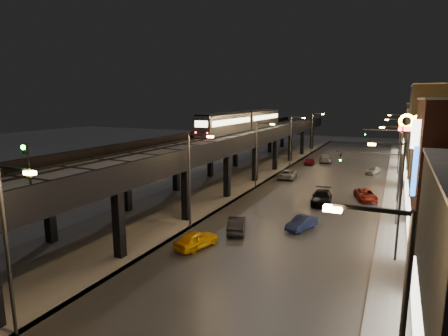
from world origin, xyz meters
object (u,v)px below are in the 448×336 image
at_px(subway_train, 245,121).
at_px(car_mid_silver, 288,174).
at_px(car_far_white, 310,161).
at_px(sign_citgo, 426,153).
at_px(car_near_white, 237,225).
at_px(car_onc_white, 322,198).
at_px(car_onc_red, 373,170).
at_px(rail_signal, 27,160).
at_px(car_taxi, 197,240).
at_px(car_mid_dark, 325,159).
at_px(car_onc_dark, 366,195).
at_px(car_onc_silver, 302,224).

height_order(subway_train, car_mid_silver, subway_train).
relative_size(car_far_white, sign_citgo, 0.35).
bearing_deg(car_mid_silver, car_near_white, 89.62).
relative_size(car_mid_silver, car_onc_white, 0.99).
distance_m(subway_train, sign_citgo, 41.13).
xyz_separation_m(car_mid_silver, car_onc_red, (11.65, 9.05, -0.10)).
height_order(car_far_white, car_onc_white, car_onc_white).
distance_m(rail_signal, car_far_white, 55.83).
distance_m(car_taxi, car_mid_dark, 47.30).
bearing_deg(sign_citgo, car_onc_white, 129.85).
relative_size(car_onc_dark, sign_citgo, 0.43).
xyz_separation_m(car_mid_silver, car_onc_white, (7.38, -12.21, 0.04)).
relative_size(car_taxi, car_onc_white, 0.77).
distance_m(car_mid_dark, car_far_white, 4.22).
bearing_deg(car_taxi, subway_train, -58.83).
relative_size(rail_signal, car_onc_dark, 0.66).
height_order(car_far_white, sign_citgo, sign_citgo).
height_order(car_taxi, car_mid_silver, car_mid_silver).
relative_size(rail_signal, car_near_white, 0.71).
xyz_separation_m(car_onc_white, car_onc_red, (4.26, 21.26, -0.14)).
height_order(car_mid_dark, sign_citgo, sign_citgo).
height_order(car_near_white, car_onc_dark, car_near_white).
xyz_separation_m(subway_train, car_far_white, (10.55, 6.42, -7.61)).
relative_size(car_far_white, car_onc_dark, 0.82).
bearing_deg(car_onc_silver, car_onc_dark, 90.85).
distance_m(car_taxi, car_onc_silver, 10.46).
relative_size(car_onc_silver, sign_citgo, 0.35).
height_order(rail_signal, car_far_white, rail_signal).
bearing_deg(car_onc_red, subway_train, -159.73).
bearing_deg(car_onc_red, car_taxi, -89.76).
bearing_deg(sign_citgo, car_onc_red, 99.02).
xyz_separation_m(car_mid_silver, car_onc_dark, (11.91, -8.40, -0.10)).
distance_m(car_mid_silver, car_onc_white, 14.27).
bearing_deg(car_far_white, car_taxi, 86.15).
distance_m(car_mid_silver, car_far_white, 13.94).
xyz_separation_m(car_near_white, sign_citgo, (14.77, 1.45, 7.34)).
bearing_deg(car_onc_silver, car_onc_red, 101.78).
bearing_deg(rail_signal, sign_citgo, 40.56).
xyz_separation_m(car_mid_silver, car_far_white, (0.36, 13.94, -0.09)).
bearing_deg(sign_citgo, car_mid_dark, 109.07).
bearing_deg(car_near_white, sign_citgo, 166.95).
relative_size(car_onc_red, sign_citgo, 0.35).
xyz_separation_m(car_taxi, sign_citgo, (16.30, 6.25, 7.34)).
distance_m(car_far_white, car_onc_red, 12.30).
height_order(car_near_white, sign_citgo, sign_citgo).
bearing_deg(car_far_white, car_onc_dark, 113.28).
relative_size(subway_train, car_mid_dark, 6.21).
bearing_deg(car_taxi, car_onc_red, -90.85).
height_order(car_taxi, car_far_white, car_taxi).
distance_m(subway_train, car_onc_red, 23.17).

